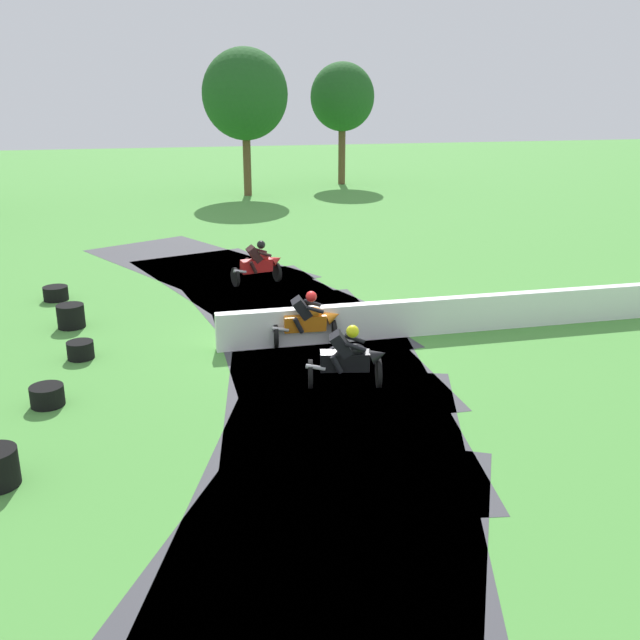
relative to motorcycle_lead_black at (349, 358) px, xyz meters
The scene contains 12 objects.
ground_plane 2.89m from the motorcycle_lead_black, 93.38° to the left, with size 120.00×120.00×0.00m, color #4C933D.
track_asphalt 3.09m from the motorcycle_lead_black, 112.31° to the left, with size 8.84×27.82×0.01m.
safety_barrier 6.18m from the motorcycle_lead_black, 27.76° to the left, with size 0.30×15.83×0.90m, color white.
motorcycle_lead_black is the anchor object (origin of this frame).
motorcycle_chase_orange 2.65m from the motorcycle_lead_black, 96.23° to the left, with size 1.69×0.74×1.43m.
motorcycle_trailing_red 8.50m from the motorcycle_lead_black, 94.13° to the left, with size 1.70×1.00×1.42m.
tire_stack_mid_a 5.94m from the motorcycle_lead_black, behind, with size 0.65×0.65×0.40m.
tire_stack_mid_b 6.27m from the motorcycle_lead_black, 151.57° to the left, with size 0.60×0.60×0.40m.
tire_stack_far 7.99m from the motorcycle_lead_black, 137.95° to the left, with size 0.69×0.69×0.60m.
tire_stack_extra_a 10.41m from the motorcycle_lead_black, 129.47° to the left, with size 0.70×0.70×0.40m.
tree_far_left 28.12m from the motorcycle_lead_black, 86.87° to the left, with size 4.68×4.68×7.95m.
tree_far_right 32.65m from the motorcycle_lead_black, 75.76° to the left, with size 3.92×3.92×7.35m.
Camera 1 is at (-3.40, -15.86, 5.89)m, focal length 40.14 mm.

